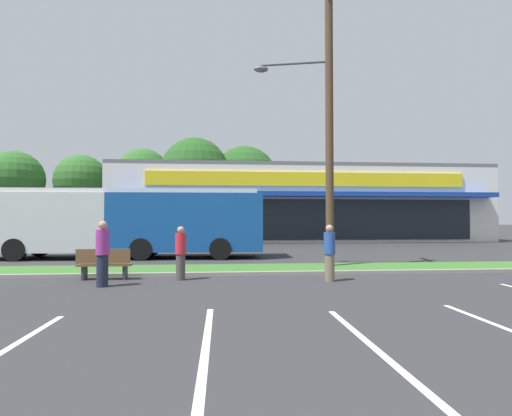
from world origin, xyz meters
TOP-DOWN VIEW (x-y plane):
  - grass_median at (0.00, 14.00)m, footprint 56.00×2.20m
  - curb_lip at (0.00, 12.78)m, footprint 56.00×0.24m
  - parking_stripe_1 at (-1.00, 5.47)m, footprint 0.12×4.80m
  - parking_stripe_2 at (1.43, 5.07)m, footprint 0.12×4.80m
  - storefront_building at (5.92, 35.84)m, footprint 31.05×13.02m
  - tree_far_left at (-23.44, 45.58)m, footprint 6.28×6.28m
  - tree_left at (-16.82, 46.99)m, footprint 5.99×5.99m
  - tree_mid_left at (-9.80, 46.53)m, footprint 6.08×6.08m
  - tree_mid at (-3.60, 42.21)m, footprint 7.14×7.14m
  - tree_mid_right at (1.91, 46.99)m, footprint 7.79×7.79m
  - utility_pole at (3.13, 14.30)m, footprint 3.16×2.37m
  - city_bus at (-5.31, 19.11)m, footprint 12.98×2.90m
  - bus_stop_bench at (-4.35, 12.17)m, footprint 1.60×0.45m
  - pedestrian_near_bench at (-2.02, 11.94)m, footprint 0.33×0.33m
  - pedestrian_by_pole at (2.44, 11.31)m, footprint 0.34×0.34m
  - pedestrian_mid at (-4.04, 10.89)m, footprint 0.36×0.36m

SIDE VIEW (x-z plane):
  - parking_stripe_1 at x=-1.00m, z-range 0.00..0.01m
  - parking_stripe_2 at x=1.43m, z-range 0.00..0.01m
  - grass_median at x=0.00m, z-range 0.00..0.12m
  - curb_lip at x=0.00m, z-range 0.00..0.12m
  - bus_stop_bench at x=-4.35m, z-range 0.03..0.98m
  - pedestrian_near_bench at x=-2.02m, z-range 0.00..1.64m
  - pedestrian_by_pole at x=2.44m, z-range 0.00..1.69m
  - pedestrian_mid at x=-4.04m, z-range 0.00..1.81m
  - city_bus at x=-5.31m, z-range 0.14..3.39m
  - storefront_building at x=5.92m, z-range 0.00..6.31m
  - utility_pole at x=3.13m, z-range 0.35..11.22m
  - tree_far_left at x=-23.44m, z-range 1.51..10.83m
  - tree_left at x=-16.82m, z-range 1.59..10.80m
  - tree_mid_right at x=1.91m, z-range 1.33..11.80m
  - tree_mid at x=-3.60m, z-range 1.63..12.05m
  - tree_mid_left at x=-9.80m, z-range 1.92..11.86m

